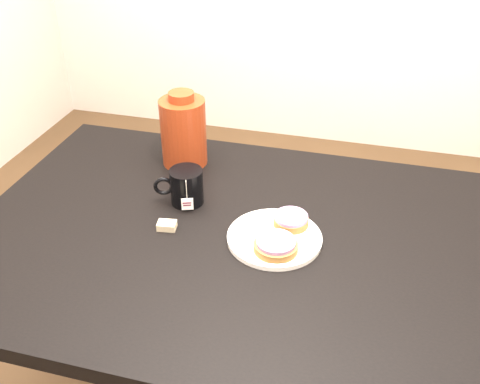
# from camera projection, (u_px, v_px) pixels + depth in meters

# --- Properties ---
(table) EXTENTS (1.40, 0.90, 0.75)m
(table) POSITION_uv_depth(u_px,v_px,m) (254.00, 263.00, 1.33)
(table) COLOR black
(table) RESTS_ON ground_plane
(plate) EXTENTS (0.22, 0.22, 0.02)m
(plate) POSITION_uv_depth(u_px,v_px,m) (274.00, 237.00, 1.26)
(plate) COLOR white
(plate) RESTS_ON table
(bagel_back) EXTENTS (0.11, 0.11, 0.03)m
(bagel_back) POSITION_uv_depth(u_px,v_px,m) (291.00, 220.00, 1.29)
(bagel_back) COLOR brown
(bagel_back) RESTS_ON plate
(bagel_front) EXTENTS (0.14, 0.14, 0.03)m
(bagel_front) POSITION_uv_depth(u_px,v_px,m) (276.00, 245.00, 1.21)
(bagel_front) COLOR brown
(bagel_front) RESTS_ON plate
(mug) EXTENTS (0.14, 0.11, 0.10)m
(mug) POSITION_uv_depth(u_px,v_px,m) (186.00, 186.00, 1.38)
(mug) COLOR black
(mug) RESTS_ON table
(teabag_pouch) EXTENTS (0.05, 0.04, 0.02)m
(teabag_pouch) POSITION_uv_depth(u_px,v_px,m) (167.00, 226.00, 1.30)
(teabag_pouch) COLOR #C6B793
(teabag_pouch) RESTS_ON table
(bagel_package) EXTENTS (0.14, 0.14, 0.22)m
(bagel_package) POSITION_uv_depth(u_px,v_px,m) (183.00, 131.00, 1.52)
(bagel_package) COLOR #5B1A0C
(bagel_package) RESTS_ON table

